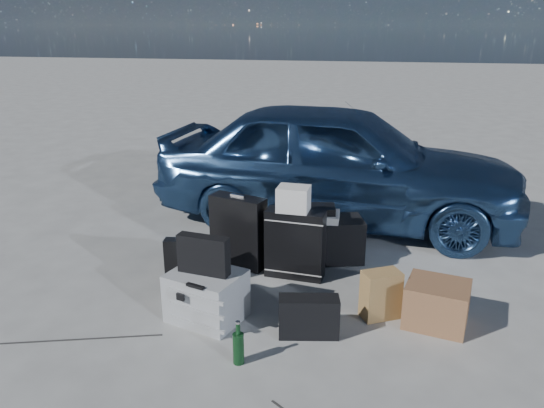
# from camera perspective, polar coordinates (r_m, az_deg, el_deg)

# --- Properties ---
(ground) EXTENTS (60.00, 60.00, 0.00)m
(ground) POSITION_cam_1_polar(r_m,az_deg,el_deg) (3.92, -1.23, -13.25)
(ground) COLOR #A7A7A3
(ground) RESTS_ON ground
(car) EXTENTS (3.97, 1.79, 1.32)m
(car) POSITION_cam_1_polar(r_m,az_deg,el_deg) (5.81, 7.11, 4.46)
(car) COLOR #355B8F
(car) RESTS_ON ground
(pelican_case) EXTENTS (0.60, 0.54, 0.37)m
(pelican_case) POSITION_cam_1_polar(r_m,az_deg,el_deg) (3.99, -7.05, -9.76)
(pelican_case) COLOR #ABAEB0
(pelican_case) RESTS_ON ground
(laptop_bag) EXTENTS (0.39, 0.15, 0.29)m
(laptop_bag) POSITION_cam_1_polar(r_m,az_deg,el_deg) (3.85, -7.38, -5.44)
(laptop_bag) COLOR black
(laptop_bag) RESTS_ON pelican_case
(briefcase) EXTENTS (0.49, 0.17, 0.38)m
(briefcase) POSITION_cam_1_polar(r_m,az_deg,el_deg) (4.55, -8.42, -6.03)
(briefcase) COLOR black
(briefcase) RESTS_ON ground
(suitcase_left) EXTENTS (0.53, 0.32, 0.65)m
(suitcase_left) POSITION_cam_1_polar(r_m,az_deg,el_deg) (4.75, -3.64, -2.96)
(suitcase_left) COLOR black
(suitcase_left) RESTS_ON ground
(suitcase_right) EXTENTS (0.51, 0.22, 0.60)m
(suitcase_right) POSITION_cam_1_polar(r_m,az_deg,el_deg) (4.54, 2.49, -4.33)
(suitcase_right) COLOR black
(suitcase_right) RESTS_ON ground
(white_carton) EXTENTS (0.27, 0.22, 0.21)m
(white_carton) POSITION_cam_1_polar(r_m,az_deg,el_deg) (4.40, 2.33, 0.56)
(white_carton) COLOR silver
(white_carton) RESTS_ON suitcase_right
(duffel_bag) EXTENTS (0.87, 0.56, 0.40)m
(duffel_bag) POSITION_cam_1_polar(r_m,az_deg,el_deg) (4.90, 5.01, -3.86)
(duffel_bag) COLOR black
(duffel_bag) RESTS_ON ground
(flat_box_white) EXTENTS (0.39, 0.30, 0.07)m
(flat_box_white) POSITION_cam_1_polar(r_m,az_deg,el_deg) (4.82, 5.01, -1.30)
(flat_box_white) COLOR silver
(flat_box_white) RESTS_ON duffel_bag
(flat_box_black) EXTENTS (0.34, 0.27, 0.07)m
(flat_box_black) POSITION_cam_1_polar(r_m,az_deg,el_deg) (4.80, 4.97, -0.56)
(flat_box_black) COLOR black
(flat_box_black) RESTS_ON flat_box_white
(kraft_bag) EXTENTS (0.32, 0.28, 0.37)m
(kraft_bag) POSITION_cam_1_polar(r_m,az_deg,el_deg) (4.06, 11.62, -9.52)
(kraft_bag) COLOR olive
(kraft_bag) RESTS_ON ground
(cardboard_box) EXTENTS (0.50, 0.46, 0.32)m
(cardboard_box) POSITION_cam_1_polar(r_m,az_deg,el_deg) (4.08, 17.30, -10.23)
(cardboard_box) COLOR #8F603E
(cardboard_box) RESTS_ON ground
(messenger_bag) EXTENTS (0.44, 0.24, 0.29)m
(messenger_bag) POSITION_cam_1_polar(r_m,az_deg,el_deg) (3.78, 3.98, -12.00)
(messenger_bag) COLOR black
(messenger_bag) RESTS_ON ground
(green_bottle) EXTENTS (0.09, 0.09, 0.29)m
(green_bottle) POSITION_cam_1_polar(r_m,az_deg,el_deg) (3.51, -3.65, -14.73)
(green_bottle) COLOR black
(green_bottle) RESTS_ON ground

